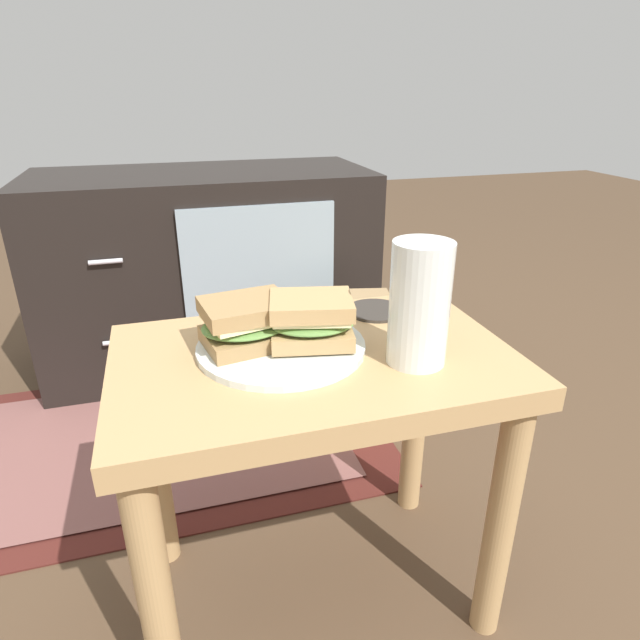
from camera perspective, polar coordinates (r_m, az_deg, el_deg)
ground_plane at (r=1.06m, az=-0.53°, el=-26.26°), size 8.00×8.00×0.00m
side_table at (r=0.81m, az=-0.63°, el=-9.22°), size 0.56×0.36×0.46m
tv_cabinet at (r=1.69m, az=-11.63°, el=5.30°), size 0.96×0.46×0.58m
area_rug at (r=1.43m, az=-18.45°, el=-12.08°), size 1.19×0.68×0.01m
plate at (r=0.77m, az=-4.11°, el=-2.80°), size 0.24×0.24×0.01m
sandwich_front at (r=0.76m, az=-7.73°, el=-0.30°), size 0.14×0.12×0.07m
sandwich_back at (r=0.76m, az=-0.62°, el=0.05°), size 0.14×0.12×0.07m
beer_glass at (r=0.72m, az=10.44°, el=1.56°), size 0.08×0.08×0.17m
coaster at (r=0.90m, az=5.89°, el=1.01°), size 0.10×0.10×0.01m
paper_bag at (r=1.40m, az=2.98°, el=-3.97°), size 0.25×0.21×0.33m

